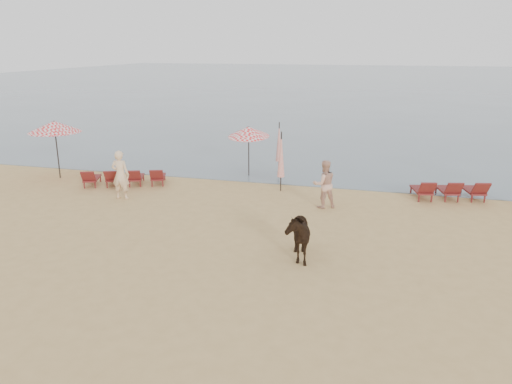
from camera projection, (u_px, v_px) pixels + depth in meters
ground at (205, 287)px, 12.68m from camera, size 120.00×120.00×0.00m
sea at (369, 81)px, 86.73m from camera, size 160.00×140.00×0.06m
lounger_cluster_left at (125, 177)px, 21.77m from camera, size 3.73×2.57×0.54m
lounger_cluster_right at (449, 190)px, 19.76m from camera, size 2.95×2.14×0.58m
umbrella_open_left_a at (54, 127)px, 22.43m from camera, size 2.33×2.33×2.66m
umbrella_open_left_b at (249, 132)px, 22.89m from camera, size 1.90×1.94×2.43m
umbrella_closed_left at (279, 142)px, 23.51m from camera, size 0.30×0.30×2.47m
umbrella_closed_right at (281, 155)px, 20.64m from camera, size 0.31×0.31×2.52m
cow at (296, 233)px, 14.23m from camera, size 1.31×1.94×1.50m
beachgoer_left at (120, 175)px, 19.74m from camera, size 0.75×0.52×1.96m
beachgoer_right_a at (324, 184)px, 18.67m from camera, size 1.10×1.02×1.83m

